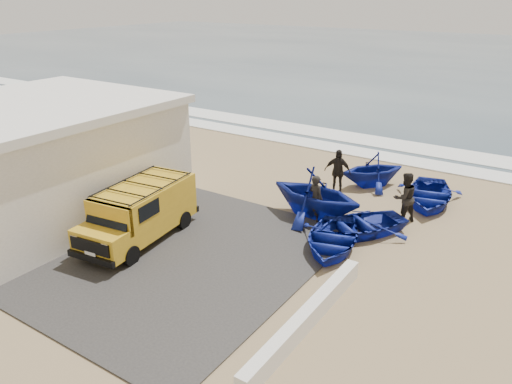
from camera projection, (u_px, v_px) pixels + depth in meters
The scene contains 16 objects.
ground at pixel (223, 235), 17.97m from camera, with size 160.00×160.00×0.00m, color #977F57.
slab at pixel (143, 242), 17.43m from camera, with size 12.00×10.00×0.05m, color #383633.
ocean at pixel (497, 62), 61.26m from camera, with size 180.00×88.00×0.01m, color #385166.
surf_line at pixel (355, 151), 27.23m from camera, with size 180.00×1.60×0.06m, color white.
surf_wash at pixel (372, 141), 29.17m from camera, with size 180.00×2.20×0.04m, color white.
building at pixel (37, 157), 19.44m from camera, with size 8.40×9.40×4.30m.
parapet at pixel (306, 318), 12.99m from camera, with size 0.35×6.00×0.55m, color silver.
van at pixel (140, 211), 17.35m from camera, with size 2.38×4.90×2.02m.
boat_near_left at pixel (332, 239), 16.94m from camera, with size 2.56×3.58×0.74m, color #132496.
boat_near_right at pixel (359, 224), 17.97m from camera, with size 2.53×3.54×0.73m, color #132496.
boat_mid_left at pixel (315, 193), 19.10m from camera, with size 3.25×3.77×1.99m, color #132496.
boat_mid_right at pixel (429, 195), 20.51m from camera, with size 2.70×3.78×0.78m, color #132496.
boat_far_left at pixel (372, 169), 22.25m from camera, with size 2.57×2.98×1.57m, color #132496.
fisherman_front at pixel (316, 199), 18.76m from camera, with size 0.67×0.44×1.85m, color black.
fisherman_middle at pixel (405, 197), 18.72m from camera, with size 0.95×0.74×1.96m, color black.
fisherman_back at pixel (337, 171), 21.39m from camera, with size 1.15×0.48×1.96m, color black.
Camera 1 is at (9.85, -12.73, 8.21)m, focal length 35.00 mm.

